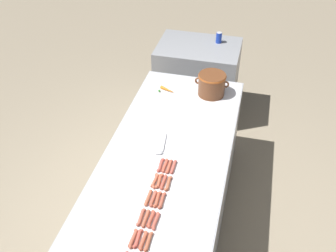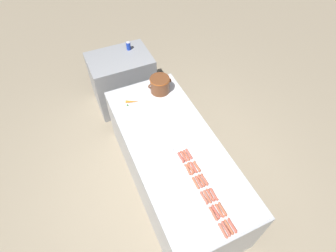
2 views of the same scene
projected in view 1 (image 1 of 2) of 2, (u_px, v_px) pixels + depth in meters
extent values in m
plane|color=gray|center=(168.00, 220.00, 3.64)|extent=(20.00, 20.00, 0.00)
cube|color=#ADAFB5|center=(168.00, 188.00, 3.37)|extent=(0.97, 2.28, 0.87)
cube|color=silver|center=(168.00, 150.00, 3.10)|extent=(0.95, 2.24, 0.00)
cube|color=#939599|center=(197.00, 80.00, 4.71)|extent=(0.93, 0.68, 0.91)
cylinder|color=#B25941|center=(133.00, 238.00, 2.43)|extent=(0.03, 0.12, 0.03)
sphere|color=#B25941|center=(130.00, 247.00, 2.38)|extent=(0.03, 0.03, 0.03)
sphere|color=#B25941|center=(136.00, 231.00, 2.47)|extent=(0.03, 0.03, 0.03)
cylinder|color=#B25945|center=(141.00, 217.00, 2.56)|extent=(0.03, 0.12, 0.03)
sphere|color=#B25945|center=(138.00, 224.00, 2.51)|extent=(0.03, 0.03, 0.03)
sphere|color=#B25945|center=(144.00, 210.00, 2.60)|extent=(0.03, 0.03, 0.03)
cylinder|color=#B25D3F|center=(148.00, 198.00, 2.69)|extent=(0.03, 0.12, 0.03)
sphere|color=#B25D3F|center=(146.00, 205.00, 2.64)|extent=(0.03, 0.03, 0.03)
sphere|color=#B25D3F|center=(151.00, 191.00, 2.73)|extent=(0.03, 0.03, 0.03)
cylinder|color=#BD5E43|center=(155.00, 181.00, 2.81)|extent=(0.03, 0.12, 0.03)
sphere|color=#BD5E43|center=(153.00, 187.00, 2.77)|extent=(0.03, 0.03, 0.03)
sphere|color=#BD5E43|center=(156.00, 175.00, 2.86)|extent=(0.03, 0.03, 0.03)
cylinder|color=#B85044|center=(161.00, 165.00, 2.94)|extent=(0.03, 0.12, 0.03)
sphere|color=#B85044|center=(158.00, 171.00, 2.89)|extent=(0.03, 0.03, 0.03)
sphere|color=#B85044|center=(163.00, 160.00, 2.98)|extent=(0.03, 0.03, 0.03)
cylinder|color=#BB5042|center=(138.00, 239.00, 2.43)|extent=(0.03, 0.12, 0.03)
sphere|color=#BB5042|center=(134.00, 247.00, 2.38)|extent=(0.03, 0.03, 0.03)
sphere|color=#BB5042|center=(141.00, 231.00, 2.47)|extent=(0.03, 0.03, 0.03)
cylinder|color=#B45C41|center=(146.00, 218.00, 2.55)|extent=(0.03, 0.12, 0.03)
sphere|color=#B45C41|center=(143.00, 226.00, 2.50)|extent=(0.03, 0.03, 0.03)
sphere|color=#B45C41|center=(148.00, 211.00, 2.60)|extent=(0.03, 0.03, 0.03)
cylinder|color=#B75743|center=(153.00, 199.00, 2.68)|extent=(0.03, 0.12, 0.03)
sphere|color=#B75743|center=(151.00, 205.00, 2.63)|extent=(0.03, 0.03, 0.03)
sphere|color=#B75743|center=(155.00, 192.00, 2.73)|extent=(0.03, 0.03, 0.03)
cylinder|color=#BB5B3F|center=(159.00, 181.00, 2.81)|extent=(0.03, 0.12, 0.03)
sphere|color=#BB5B3F|center=(156.00, 187.00, 2.77)|extent=(0.03, 0.03, 0.03)
sphere|color=#BB5B3F|center=(162.00, 175.00, 2.86)|extent=(0.03, 0.03, 0.03)
cylinder|color=#BD543F|center=(165.00, 166.00, 2.93)|extent=(0.03, 0.12, 0.03)
sphere|color=#BD543F|center=(163.00, 171.00, 2.89)|extent=(0.03, 0.03, 0.03)
sphere|color=#BD543F|center=(167.00, 160.00, 2.98)|extent=(0.03, 0.03, 0.03)
cylinder|color=#B9593E|center=(143.00, 241.00, 2.42)|extent=(0.03, 0.12, 0.03)
sphere|color=#B9593E|center=(141.00, 249.00, 2.37)|extent=(0.03, 0.03, 0.03)
sphere|color=#B9593E|center=(146.00, 233.00, 2.46)|extent=(0.03, 0.03, 0.03)
cylinder|color=#B6523D|center=(151.00, 219.00, 2.55)|extent=(0.03, 0.12, 0.03)
sphere|color=#B6523D|center=(149.00, 227.00, 2.50)|extent=(0.03, 0.03, 0.03)
sphere|color=#B6523D|center=(153.00, 212.00, 2.59)|extent=(0.03, 0.03, 0.03)
cylinder|color=#B1563D|center=(157.00, 199.00, 2.67)|extent=(0.03, 0.12, 0.03)
sphere|color=#B1563D|center=(154.00, 206.00, 2.63)|extent=(0.03, 0.03, 0.03)
sphere|color=#B1563D|center=(160.00, 193.00, 2.72)|extent=(0.03, 0.03, 0.03)
cylinder|color=#B5503E|center=(164.00, 182.00, 2.80)|extent=(0.03, 0.12, 0.03)
sphere|color=#B5503E|center=(162.00, 188.00, 2.76)|extent=(0.03, 0.03, 0.03)
sphere|color=#B5503E|center=(165.00, 176.00, 2.85)|extent=(0.03, 0.03, 0.03)
cylinder|color=#BD573F|center=(169.00, 166.00, 2.93)|extent=(0.03, 0.12, 0.03)
sphere|color=#BD573F|center=(167.00, 172.00, 2.88)|extent=(0.03, 0.03, 0.03)
sphere|color=#BD573F|center=(171.00, 161.00, 2.97)|extent=(0.03, 0.03, 0.03)
cylinder|color=#B55B3E|center=(148.00, 242.00, 2.41)|extent=(0.03, 0.12, 0.03)
sphere|color=#B55B3E|center=(145.00, 250.00, 2.36)|extent=(0.03, 0.03, 0.03)
sphere|color=#B55B3E|center=(151.00, 234.00, 2.46)|extent=(0.03, 0.03, 0.03)
cylinder|color=#BC5544|center=(156.00, 221.00, 2.53)|extent=(0.03, 0.12, 0.03)
sphere|color=#BC5544|center=(154.00, 229.00, 2.49)|extent=(0.03, 0.03, 0.03)
sphere|color=#BC5544|center=(158.00, 214.00, 2.58)|extent=(0.03, 0.03, 0.03)
cylinder|color=#B35540|center=(162.00, 201.00, 2.67)|extent=(0.03, 0.12, 0.03)
sphere|color=#B35540|center=(159.00, 207.00, 2.62)|extent=(0.03, 0.03, 0.03)
sphere|color=#B35540|center=(165.00, 194.00, 2.71)|extent=(0.03, 0.03, 0.03)
cylinder|color=#B65D3F|center=(168.00, 183.00, 2.79)|extent=(0.03, 0.12, 0.03)
sphere|color=#B65D3F|center=(166.00, 190.00, 2.75)|extent=(0.03, 0.03, 0.03)
sphere|color=#B65D3F|center=(171.00, 178.00, 2.84)|extent=(0.03, 0.03, 0.03)
cylinder|color=#BD5647|center=(173.00, 167.00, 2.92)|extent=(0.03, 0.12, 0.03)
sphere|color=#BD5647|center=(171.00, 172.00, 2.88)|extent=(0.03, 0.03, 0.03)
sphere|color=#BD5647|center=(175.00, 161.00, 2.97)|extent=(0.03, 0.03, 0.03)
cylinder|color=brown|center=(212.00, 85.00, 3.65)|extent=(0.25, 0.25, 0.21)
torus|color=#9E4A1B|center=(212.00, 76.00, 3.59)|extent=(0.26, 0.26, 0.03)
torus|color=brown|center=(199.00, 81.00, 3.66)|extent=(0.07, 0.02, 0.07)
torus|color=brown|center=(225.00, 84.00, 3.61)|extent=(0.07, 0.02, 0.07)
cylinder|color=#B7B7BC|center=(165.00, 142.00, 3.15)|extent=(0.04, 0.22, 0.01)
ellipsoid|color=#B7B7BC|center=(158.00, 152.00, 3.05)|extent=(0.08, 0.06, 0.02)
cone|color=orange|center=(168.00, 90.00, 3.74)|extent=(0.17, 0.10, 0.03)
sphere|color=#387F2D|center=(159.00, 91.00, 3.73)|extent=(0.02, 0.02, 0.02)
cylinder|color=#1938B2|center=(219.00, 38.00, 4.45)|extent=(0.07, 0.07, 0.12)
cylinder|color=silver|center=(219.00, 33.00, 4.41)|extent=(0.06, 0.06, 0.00)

